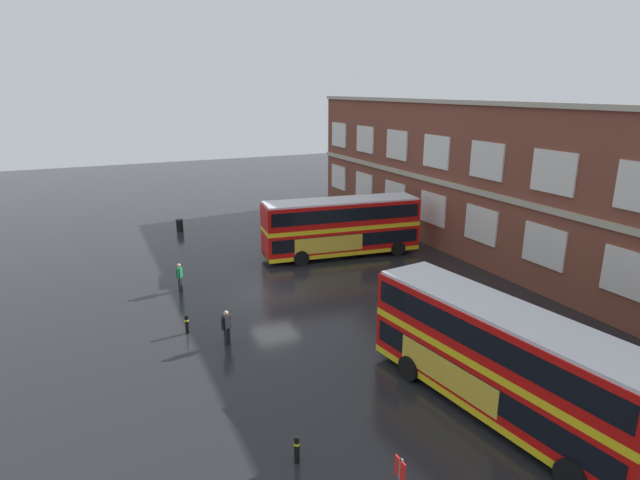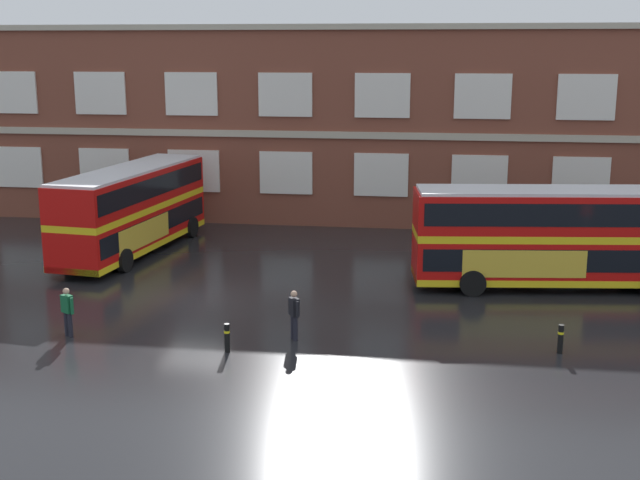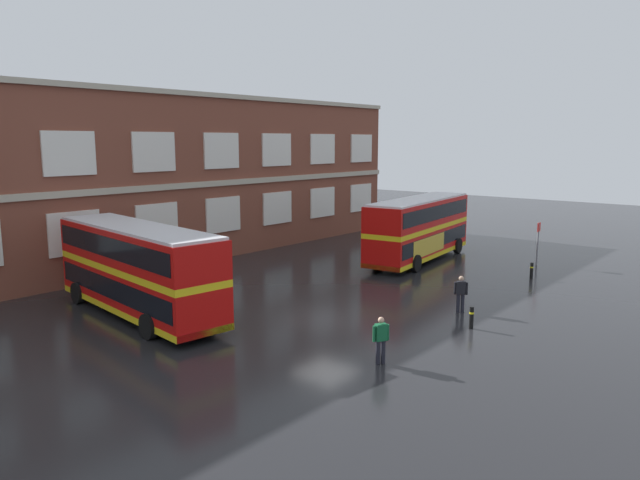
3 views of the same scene
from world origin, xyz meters
name	(u,v)px [view 2 (image 2 of 3)]	position (x,y,z in m)	size (l,w,h in m)	color
ground_plane	(206,284)	(0.00, 2.00, 0.00)	(120.00, 120.00, 0.00)	black
brick_terminal_building	(298,124)	(1.17, 17.98, 5.23)	(46.41, 8.19, 10.75)	brown
double_decker_near	(132,208)	(-4.90, 6.81, 2.15)	(3.92, 11.23, 4.07)	red
double_decker_middle	(552,236)	(13.97, 3.58, 2.15)	(11.23, 3.91, 4.07)	red
waiting_passenger	(67,310)	(-2.87, -4.82, 0.93)	(0.60, 0.41, 1.70)	black
second_passenger	(294,313)	(4.76, -4.04, 0.93)	(0.43, 0.59, 1.70)	black
safety_bollard_west	(227,337)	(2.83, -5.52, 0.49)	(0.19, 0.19, 0.95)	black
safety_bollard_east	(561,339)	(13.42, -4.09, 0.49)	(0.19, 0.19, 0.95)	black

